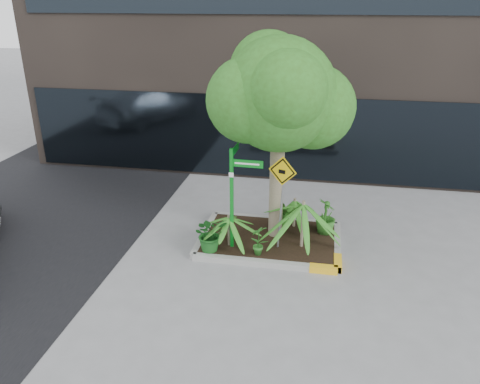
# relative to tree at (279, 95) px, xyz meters

# --- Properties ---
(ground) EXTENTS (80.00, 80.00, 0.00)m
(ground) POSITION_rel_tree_xyz_m (-0.30, -0.49, -3.52)
(ground) COLOR gray
(ground) RESTS_ON ground
(asphalt_road) EXTENTS (7.00, 80.00, 0.01)m
(asphalt_road) POSITION_rel_tree_xyz_m (-6.80, -0.49, -3.52)
(asphalt_road) COLOR black
(asphalt_road) RESTS_ON ground
(planter) EXTENTS (3.35, 2.36, 0.15)m
(planter) POSITION_rel_tree_xyz_m (-0.07, -0.22, -3.42)
(planter) COLOR #9E9E99
(planter) RESTS_ON ground
(tree) EXTENTS (3.22, 2.85, 4.82)m
(tree) POSITION_rel_tree_xyz_m (0.00, 0.00, 0.00)
(tree) COLOR gray
(tree) RESTS_ON ground
(palm_front) EXTENTS (1.28, 1.28, 1.42)m
(palm_front) POSITION_rel_tree_xyz_m (0.67, -0.50, -2.31)
(palm_front) COLOR gray
(palm_front) RESTS_ON ground
(palm_left) EXTENTS (0.85, 0.85, 0.95)m
(palm_left) POSITION_rel_tree_xyz_m (-0.98, -0.74, -2.67)
(palm_left) COLOR gray
(palm_left) RESTS_ON ground
(palm_back) EXTENTS (0.86, 0.86, 0.95)m
(palm_back) POSITION_rel_tree_xyz_m (0.42, 0.49, -2.66)
(palm_back) COLOR gray
(palm_back) RESTS_ON ground
(shrub_a) EXTENTS (1.02, 1.02, 0.83)m
(shrub_a) POSITION_rel_tree_xyz_m (-1.34, -1.04, -2.96)
(shrub_a) COLOR #18541A
(shrub_a) RESTS_ON planter
(shrub_b) EXTENTS (0.64, 0.64, 0.87)m
(shrub_b) POSITION_rel_tree_xyz_m (1.19, 0.28, -2.93)
(shrub_b) COLOR #2A681F
(shrub_b) RESTS_ON planter
(shrub_c) EXTENTS (0.54, 0.54, 0.73)m
(shrub_c) POSITION_rel_tree_xyz_m (-0.25, -1.04, -3.00)
(shrub_c) COLOR #286D21
(shrub_c) RESTS_ON planter
(shrub_d) EXTENTS (0.59, 0.59, 0.83)m
(shrub_d) POSITION_rel_tree_xyz_m (0.14, 0.23, -2.96)
(shrub_d) COLOR #285F1B
(shrub_d) RESTS_ON planter
(street_sign_post) EXTENTS (0.74, 0.73, 2.50)m
(street_sign_post) POSITION_rel_tree_xyz_m (-0.85, -0.75, -1.97)
(street_sign_post) COLOR #0B7D1C
(street_sign_post) RESTS_ON ground
(cattle_sign) EXTENTS (0.63, 0.29, 2.16)m
(cattle_sign) POSITION_rel_tree_xyz_m (0.18, -0.54, -1.91)
(cattle_sign) COLOR slate
(cattle_sign) RESTS_ON ground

